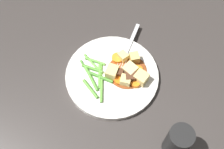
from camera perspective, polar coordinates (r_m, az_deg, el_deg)
ground_plane at (r=0.79m, az=0.00°, el=-0.53°), size 3.00×3.00×0.00m
dinner_plate at (r=0.78m, az=0.00°, el=-0.27°), size 0.25×0.25×0.02m
stew_sauce at (r=0.78m, az=3.03°, el=0.65°), size 0.11×0.11×0.00m
carrot_slice_0 at (r=0.76m, az=1.41°, el=-1.18°), size 0.03×0.03×0.01m
carrot_slice_1 at (r=0.79m, az=1.07°, el=3.28°), size 0.04×0.04×0.01m
carrot_slice_2 at (r=0.76m, az=4.67°, el=-1.67°), size 0.04×0.04×0.01m
carrot_slice_3 at (r=0.78m, az=5.06°, el=0.80°), size 0.03×0.03×0.01m
potato_chunk_0 at (r=0.79m, az=2.19°, el=3.62°), size 0.03×0.03×0.02m
potato_chunk_1 at (r=0.79m, az=4.46°, el=3.25°), size 0.03×0.03×0.03m
potato_chunk_2 at (r=0.75m, az=2.73°, el=-1.19°), size 0.03×0.03×0.02m
potato_chunk_3 at (r=0.76m, az=5.84°, el=-0.63°), size 0.04×0.04×0.03m
potato_chunk_4 at (r=0.76m, az=-0.25°, el=0.37°), size 0.04×0.04×0.03m
potato_chunk_5 at (r=0.77m, az=3.60°, el=0.91°), size 0.05×0.05×0.03m
meat_chunk_0 at (r=0.77m, az=2.49°, el=0.23°), size 0.02×0.02×0.02m
meat_chunk_1 at (r=0.76m, az=1.35°, el=0.45°), size 0.02×0.02×0.02m
meat_chunk_2 at (r=0.76m, az=3.73°, el=-0.41°), size 0.03×0.03×0.03m
green_bean_0 at (r=0.77m, az=-2.47°, el=-0.19°), size 0.02×0.07×0.01m
green_bean_1 at (r=0.77m, az=-2.32°, el=-0.32°), size 0.01×0.07×0.01m
green_bean_2 at (r=0.78m, az=-3.93°, el=1.18°), size 0.06×0.02×0.01m
green_bean_3 at (r=0.77m, az=-4.16°, el=-0.69°), size 0.05×0.07×0.01m
green_bean_4 at (r=0.79m, az=-3.40°, el=2.67°), size 0.06×0.02×0.01m
green_bean_5 at (r=0.78m, az=-4.99°, el=0.38°), size 0.05×0.07×0.01m
green_bean_6 at (r=0.77m, az=-2.33°, el=-0.50°), size 0.07×0.03×0.01m
green_bean_7 at (r=0.79m, az=-3.81°, el=2.19°), size 0.06×0.06×0.01m
green_bean_8 at (r=0.75m, az=-2.11°, el=-3.25°), size 0.02×0.07×0.01m
green_bean_9 at (r=0.75m, az=-4.32°, el=-2.85°), size 0.05×0.05×0.01m
fork at (r=0.82m, az=3.15°, el=5.08°), size 0.06×0.17×0.00m
pepper_mill at (r=0.68m, az=12.90°, el=-12.92°), size 0.06×0.06×0.11m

